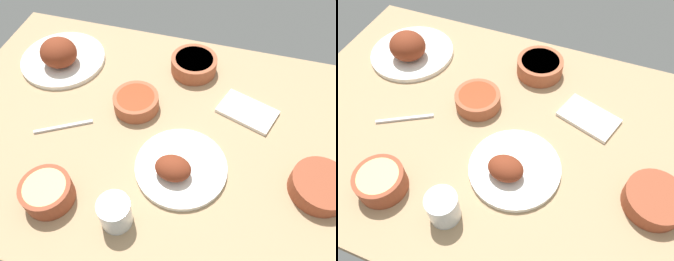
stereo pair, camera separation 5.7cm
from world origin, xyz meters
TOP-DOWN VIEW (x-y plane):
  - dining_table at (0.00, 0.00)cm, footprint 140.00×90.00cm
  - plate_near_viewer at (-6.12, 11.12)cm, footprint 25.11×25.11cm
  - plate_far_side at (43.88, -19.91)cm, footprint 29.05×29.05cm
  - bowl_cream at (-0.99, -28.92)cm, footprint 15.48×15.48cm
  - bowl_sauce at (12.43, -7.72)cm, footprint 14.08×14.08cm
  - bowl_soup at (-42.48, 7.09)cm, footprint 15.23×15.23cm
  - bowl_pasta at (23.67, 27.75)cm, footprint 12.92×12.92cm
  - water_tumbler at (4.96, 28.70)cm, footprint 7.90×7.90cm
  - folded_napkin at (-21.35, -14.81)cm, footprint 19.58×15.53cm
  - fork_loose at (30.88, 5.91)cm, footprint 15.59×9.45cm

SIDE VIEW (x-z plane):
  - dining_table at x=0.00cm, z-range 0.00..4.00cm
  - fork_loose at x=30.88cm, z-range 4.00..4.80cm
  - folded_napkin at x=-21.35cm, z-range 4.00..5.20cm
  - plate_near_viewer at x=-6.12cm, z-range 2.18..9.56cm
  - bowl_sauce at x=12.43cm, z-range 4.23..8.98cm
  - bowl_soup at x=-42.48cm, z-range 4.24..9.22cm
  - bowl_cream at x=-0.99cm, z-range 4.24..9.66cm
  - bowl_pasta at x=23.67cm, z-range 4.25..10.44cm
  - plate_far_side at x=43.88cm, z-range 2.03..12.88cm
  - water_tumbler at x=4.96cm, z-range 4.00..12.75cm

